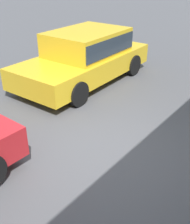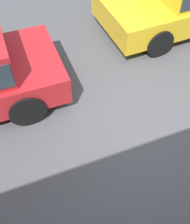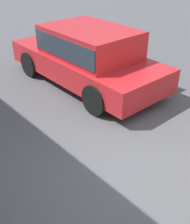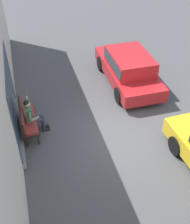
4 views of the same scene
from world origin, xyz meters
name	(u,v)px [view 3 (image 3 of 4)]	position (x,y,z in m)	size (l,w,h in m)	color
ground_plane	(141,178)	(0.00, 0.00, 0.00)	(60.00, 60.00, 0.00)	#4C4C4F
parked_car_mid	(87,54)	(3.09, -1.57, 0.78)	(4.23, 1.87, 1.42)	red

